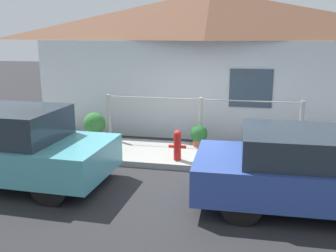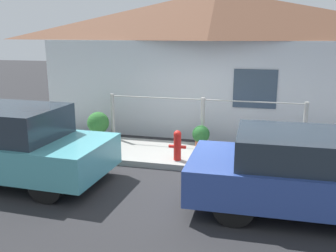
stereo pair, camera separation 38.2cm
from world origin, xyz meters
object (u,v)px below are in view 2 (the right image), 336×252
at_px(car_right, 316,173).
at_px(fire_hydrant, 177,145).
at_px(potted_plant_near_hydrant, 201,135).
at_px(car_left, 16,144).
at_px(potted_plant_by_fence, 98,124).

bearing_deg(car_right, fire_hydrant, 147.76).
relative_size(fire_hydrant, potted_plant_near_hydrant, 1.26).
bearing_deg(car_left, potted_plant_near_hydrant, 41.70).
height_order(car_left, potted_plant_by_fence, car_left).
xyz_separation_m(car_left, car_right, (5.56, -0.00, -0.06)).
distance_m(car_left, potted_plant_near_hydrant, 4.23).
height_order(car_left, fire_hydrant, car_left).
xyz_separation_m(car_right, potted_plant_by_fence, (-5.09, 2.78, -0.14)).
xyz_separation_m(car_left, potted_plant_by_fence, (0.46, 2.78, -0.20)).
bearing_deg(potted_plant_near_hydrant, car_right, -49.49).
bearing_deg(fire_hydrant, potted_plant_by_fence, 154.05).
distance_m(car_left, car_right, 5.56).
distance_m(fire_hydrant, potted_plant_by_fence, 2.71).
distance_m(car_left, fire_hydrant, 3.32).
bearing_deg(car_left, fire_hydrant, 30.35).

